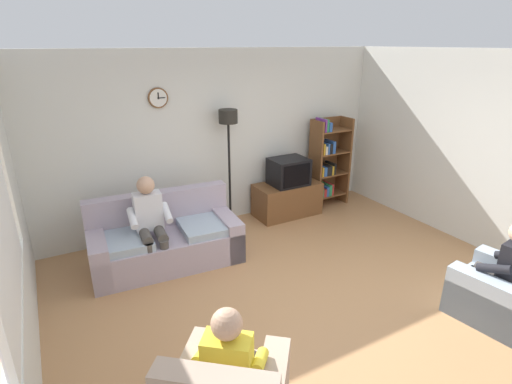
{
  "coord_description": "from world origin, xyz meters",
  "views": [
    {
      "loc": [
        -2.45,
        -2.95,
        2.77
      ],
      "look_at": [
        -0.15,
        1.19,
        0.98
      ],
      "focal_mm": 27.82,
      "sensor_mm": 36.0,
      "label": 1
    }
  ],
  "objects_px": {
    "bookshelf": "(327,162)",
    "person_in_left_armchair": "(231,362)",
    "floor_lamp": "(229,136)",
    "armchair_near_bookshelf": "(505,295)",
    "person_in_right_armchair": "(503,265)",
    "person_on_couch": "(150,220)",
    "couch": "(166,241)",
    "tv": "(289,172)",
    "tv_stand": "(287,199)"
  },
  "relations": [
    {
      "from": "bookshelf",
      "to": "person_in_left_armchair",
      "type": "xyz_separation_m",
      "value": [
        -3.42,
        -3.22,
        -0.18
      ]
    },
    {
      "from": "person_in_left_armchair",
      "to": "bookshelf",
      "type": "bearing_deg",
      "value": 43.32
    },
    {
      "from": "couch",
      "to": "armchair_near_bookshelf",
      "type": "bearing_deg",
      "value": -45.99
    },
    {
      "from": "armchair_near_bookshelf",
      "to": "person_in_left_armchair",
      "type": "bearing_deg",
      "value": 175.25
    },
    {
      "from": "floor_lamp",
      "to": "armchair_near_bookshelf",
      "type": "relative_size",
      "value": 1.87
    },
    {
      "from": "tv",
      "to": "person_on_couch",
      "type": "distance_m",
      "value": 2.54
    },
    {
      "from": "couch",
      "to": "tv",
      "type": "distance_m",
      "value": 2.37
    },
    {
      "from": "tv",
      "to": "person_on_couch",
      "type": "height_order",
      "value": "person_on_couch"
    },
    {
      "from": "tv",
      "to": "person_in_right_armchair",
      "type": "relative_size",
      "value": 0.54
    },
    {
      "from": "floor_lamp",
      "to": "person_in_left_armchair",
      "type": "bearing_deg",
      "value": -115.3
    },
    {
      "from": "person_in_left_armchair",
      "to": "person_on_couch",
      "type": "bearing_deg",
      "value": 87.9
    },
    {
      "from": "bookshelf",
      "to": "floor_lamp",
      "type": "distance_m",
      "value": 2.0
    },
    {
      "from": "bookshelf",
      "to": "person_in_right_armchair",
      "type": "height_order",
      "value": "bookshelf"
    },
    {
      "from": "bookshelf",
      "to": "person_on_couch",
      "type": "height_order",
      "value": "bookshelf"
    },
    {
      "from": "person_on_couch",
      "to": "tv_stand",
      "type": "bearing_deg",
      "value": 14.72
    },
    {
      "from": "bookshelf",
      "to": "person_on_couch",
      "type": "relative_size",
      "value": 1.28
    },
    {
      "from": "floor_lamp",
      "to": "person_on_couch",
      "type": "xyz_separation_m",
      "value": [
        -1.45,
        -0.75,
        -0.75
      ]
    },
    {
      "from": "couch",
      "to": "tv_stand",
      "type": "bearing_deg",
      "value": 13.32
    },
    {
      "from": "tv",
      "to": "person_on_couch",
      "type": "xyz_separation_m",
      "value": [
        -2.46,
        -0.62,
        -0.08
      ]
    },
    {
      "from": "floor_lamp",
      "to": "armchair_near_bookshelf",
      "type": "height_order",
      "value": "floor_lamp"
    },
    {
      "from": "person_in_left_armchair",
      "to": "person_in_right_armchair",
      "type": "relative_size",
      "value": 1.0
    },
    {
      "from": "tv",
      "to": "person_on_couch",
      "type": "bearing_deg",
      "value": -165.81
    },
    {
      "from": "tv",
      "to": "person_in_right_armchair",
      "type": "distance_m",
      "value": 3.34
    },
    {
      "from": "armchair_near_bookshelf",
      "to": "person_in_left_armchair",
      "type": "height_order",
      "value": "person_in_left_armchair"
    },
    {
      "from": "couch",
      "to": "floor_lamp",
      "type": "relative_size",
      "value": 1.06
    },
    {
      "from": "couch",
      "to": "person_in_left_armchair",
      "type": "bearing_deg",
      "value": -96.22
    },
    {
      "from": "floor_lamp",
      "to": "person_in_left_armchair",
      "type": "xyz_separation_m",
      "value": [
        -1.54,
        -3.25,
        -0.85
      ]
    },
    {
      "from": "bookshelf",
      "to": "person_in_left_armchair",
      "type": "relative_size",
      "value": 1.41
    },
    {
      "from": "tv",
      "to": "person_in_right_armchair",
      "type": "xyz_separation_m",
      "value": [
        0.49,
        -3.3,
        -0.17
      ]
    },
    {
      "from": "floor_lamp",
      "to": "person_in_right_armchair",
      "type": "relative_size",
      "value": 1.65
    },
    {
      "from": "armchair_near_bookshelf",
      "to": "person_in_right_armchair",
      "type": "height_order",
      "value": "person_in_right_armchair"
    },
    {
      "from": "tv",
      "to": "floor_lamp",
      "type": "distance_m",
      "value": 1.23
    },
    {
      "from": "tv_stand",
      "to": "tv",
      "type": "bearing_deg",
      "value": -90.0
    },
    {
      "from": "person_on_couch",
      "to": "person_in_right_armchair",
      "type": "distance_m",
      "value": 3.99
    },
    {
      "from": "tv",
      "to": "floor_lamp",
      "type": "xyz_separation_m",
      "value": [
        -1.02,
        0.12,
        0.68
      ]
    },
    {
      "from": "person_in_left_armchair",
      "to": "person_in_right_armchair",
      "type": "xyz_separation_m",
      "value": [
        3.05,
        -0.17,
        0.0
      ]
    },
    {
      "from": "floor_lamp",
      "to": "person_in_left_armchair",
      "type": "distance_m",
      "value": 3.7
    },
    {
      "from": "couch",
      "to": "floor_lamp",
      "type": "bearing_deg",
      "value": 26.91
    },
    {
      "from": "tv_stand",
      "to": "bookshelf",
      "type": "relative_size",
      "value": 0.69
    },
    {
      "from": "person_on_couch",
      "to": "person_in_right_armchair",
      "type": "relative_size",
      "value": 1.11
    },
    {
      "from": "couch",
      "to": "person_on_couch",
      "type": "height_order",
      "value": "person_on_couch"
    },
    {
      "from": "person_in_left_armchair",
      "to": "person_in_right_armchair",
      "type": "height_order",
      "value": "same"
    },
    {
      "from": "armchair_near_bookshelf",
      "to": "person_in_right_armchair",
      "type": "bearing_deg",
      "value": 98.45
    },
    {
      "from": "tv_stand",
      "to": "tv",
      "type": "distance_m",
      "value": 0.5
    },
    {
      "from": "person_on_couch",
      "to": "tv",
      "type": "bearing_deg",
      "value": 14.19
    },
    {
      "from": "tv",
      "to": "person_in_right_armchair",
      "type": "height_order",
      "value": "person_in_right_armchair"
    },
    {
      "from": "couch",
      "to": "armchair_near_bookshelf",
      "type": "xyz_separation_m",
      "value": [
        2.77,
        -2.87,
        -0.02
      ]
    },
    {
      "from": "floor_lamp",
      "to": "tv",
      "type": "bearing_deg",
      "value": -6.93
    },
    {
      "from": "tv_stand",
      "to": "bookshelf",
      "type": "height_order",
      "value": "bookshelf"
    },
    {
      "from": "couch",
      "to": "person_in_right_armchair",
      "type": "distance_m",
      "value": 3.93
    }
  ]
}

